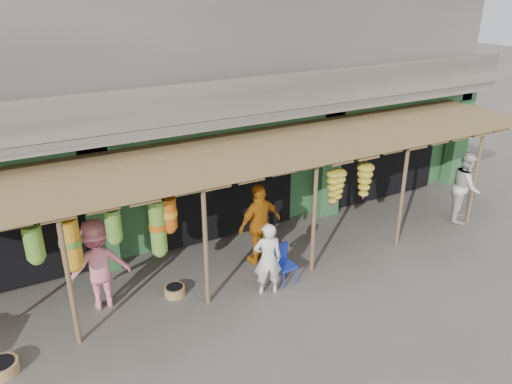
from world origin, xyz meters
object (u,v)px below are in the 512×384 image
blue_chair (283,261)px  person_right (466,187)px  person_vendor (260,224)px  person_shopper (98,265)px  person_front (268,259)px

blue_chair → person_right: person_right is taller
blue_chair → person_vendor: bearing=86.1°
person_shopper → person_front: bearing=160.4°
blue_chair → person_vendor: person_vendor is taller
blue_chair → person_front: bearing=-163.1°
blue_chair → person_shopper: (-3.59, 0.93, 0.46)m
blue_chair → person_front: size_ratio=0.53×
person_front → person_right: size_ratio=0.83×
person_front → person_right: (6.28, 0.47, 0.16)m
blue_chair → person_shopper: 3.74m
person_right → person_front: bearing=144.3°
person_right → person_vendor: person_vendor is taller
person_right → person_shopper: 9.39m
person_front → person_vendor: bearing=-93.1°
person_vendor → blue_chair: bearing=83.7°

